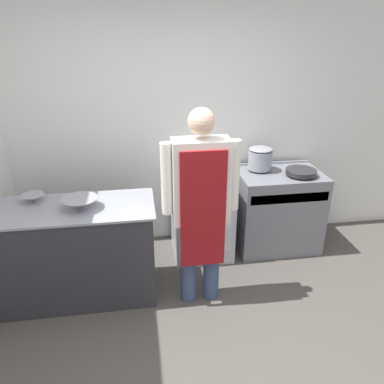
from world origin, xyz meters
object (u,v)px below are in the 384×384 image
at_px(person_cook, 201,200).
at_px(saute_pan, 301,172).
at_px(stove, 277,210).
at_px(fridge_unit, 201,215).
at_px(stock_pot, 260,158).
at_px(mixing_bowl, 80,203).

distance_m(person_cook, saute_pan, 1.35).
bearing_deg(stove, fridge_unit, 179.53).
bearing_deg(fridge_unit, stove, -0.47).
height_order(fridge_unit, person_cook, person_cook).
bearing_deg(saute_pan, stock_pot, 150.19).
bearing_deg(person_cook, stock_pot, 48.39).
height_order(stove, mixing_bowl, mixing_bowl).
height_order(stove, stock_pot, stock_pot).
bearing_deg(stove, saute_pan, -31.05).
xyz_separation_m(person_cook, saute_pan, (1.16, 0.67, -0.08)).
bearing_deg(stock_pot, person_cook, -131.61).
distance_m(fridge_unit, person_cook, 0.97).
relative_size(person_cook, mixing_bowl, 5.80).
xyz_separation_m(fridge_unit, stock_pot, (0.64, 0.10, 0.57)).
distance_m(stove, mixing_bowl, 2.12).
bearing_deg(fridge_unit, stock_pot, 9.00).
distance_m(mixing_bowl, saute_pan, 2.20).
bearing_deg(fridge_unit, mixing_bowl, -152.06).
height_order(person_cook, stock_pot, person_cook).
bearing_deg(stock_pot, fridge_unit, -171.00).
height_order(fridge_unit, mixing_bowl, mixing_bowl).
bearing_deg(stove, person_cook, -141.70).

